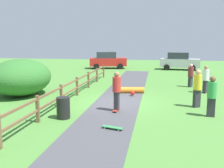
# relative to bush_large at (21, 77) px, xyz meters

# --- Properties ---
(ground_plane) EXTENTS (60.00, 60.00, 0.00)m
(ground_plane) POSITION_rel_bush_large_xyz_m (5.90, -0.82, -1.08)
(ground_plane) COLOR #4C8438
(asphalt_path) EXTENTS (2.40, 28.00, 0.02)m
(asphalt_path) POSITION_rel_bush_large_xyz_m (5.90, -0.82, -1.07)
(asphalt_path) COLOR #47474C
(asphalt_path) RESTS_ON ground_plane
(wooden_fence) EXTENTS (0.12, 18.12, 1.10)m
(wooden_fence) POSITION_rel_bush_large_xyz_m (3.30, -0.82, -0.41)
(wooden_fence) COLOR brown
(wooden_fence) RESTS_ON ground_plane
(bush_large) EXTENTS (3.39, 4.07, 2.15)m
(bush_large) POSITION_rel_bush_large_xyz_m (0.00, 0.00, 0.00)
(bush_large) COLOR #33702D
(bush_large) RESTS_ON ground_plane
(trash_bin) EXTENTS (0.56, 0.56, 0.90)m
(trash_bin) POSITION_rel_bush_large_xyz_m (4.10, -3.99, -0.63)
(trash_bin) COLOR black
(trash_bin) RESTS_ON ground_plane
(skater_riding) EXTENTS (0.41, 0.82, 1.82)m
(skater_riding) POSITION_rel_bush_large_xyz_m (6.12, -2.54, -0.04)
(skater_riding) COLOR #B23326
(skater_riding) RESTS_ON asphalt_path
(skater_fallen) EXTENTS (1.58, 1.31, 0.36)m
(skater_fallen) POSITION_rel_bush_large_xyz_m (6.41, 1.60, -0.88)
(skater_fallen) COLOR orange
(skater_fallen) RESTS_ON asphalt_path
(skateboard_loose) EXTENTS (0.82, 0.41, 0.08)m
(skateboard_loose) POSITION_rel_bush_large_xyz_m (6.34, -5.01, -0.99)
(skateboard_loose) COLOR #338C4C
(skateboard_loose) RESTS_ON asphalt_path
(bystander_maroon) EXTENTS (0.53, 0.53, 1.62)m
(bystander_maroon) POSITION_rel_bush_large_xyz_m (10.23, 4.52, -0.19)
(bystander_maroon) COLOR #2D2D33
(bystander_maroon) RESTS_ON ground_plane
(bystander_yellow) EXTENTS (0.52, 0.52, 1.85)m
(bystander_yellow) POSITION_rel_bush_large_xyz_m (9.84, -1.15, -0.05)
(bystander_yellow) COLOR #2D2D33
(bystander_yellow) RESTS_ON ground_plane
(bystander_green) EXTENTS (0.41, 0.41, 1.74)m
(bystander_green) POSITION_rel_bush_large_xyz_m (10.20, -2.67, -0.11)
(bystander_green) COLOR #2D2D33
(bystander_green) RESTS_ON ground_plane
(bystander_white) EXTENTS (0.52, 0.52, 1.71)m
(bystander_white) POSITION_rel_bush_large_xyz_m (10.86, 2.49, -0.14)
(bystander_white) COLOR #2D2D33
(bystander_white) RESTS_ON ground_plane
(parked_car_red) EXTENTS (4.49, 2.76, 1.92)m
(parked_car_red) POSITION_rel_bush_large_xyz_m (2.26, 15.37, -0.12)
(parked_car_red) COLOR red
(parked_car_red) RESTS_ON ground_plane
(parked_car_silver) EXTENTS (4.37, 2.37, 1.92)m
(parked_car_silver) POSITION_rel_bush_large_xyz_m (10.37, 15.39, -0.12)
(parked_car_silver) COLOR #B7B7BC
(parked_car_silver) RESTS_ON ground_plane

